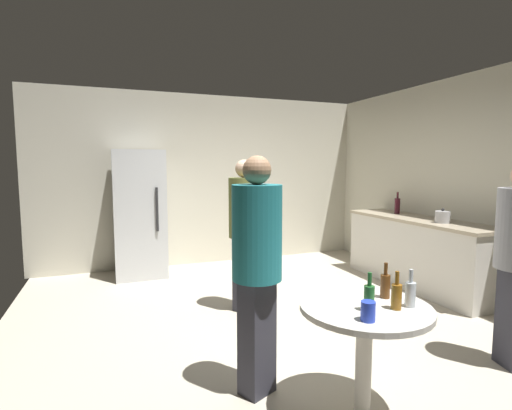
% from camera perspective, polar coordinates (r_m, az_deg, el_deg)
% --- Properties ---
extents(ground_plane, '(5.20, 5.20, 0.10)m').
position_cam_1_polar(ground_plane, '(4.14, 2.31, -17.43)').
color(ground_plane, '#B2A893').
extents(wall_back, '(5.32, 0.06, 2.70)m').
position_cam_1_polar(wall_back, '(6.31, -7.11, 3.67)').
color(wall_back, beige).
rests_on(wall_back, ground_plane).
extents(wall_side_right, '(0.06, 5.20, 2.70)m').
position_cam_1_polar(wall_side_right, '(5.41, 28.92, 2.63)').
color(wall_side_right, beige).
rests_on(wall_side_right, ground_plane).
extents(refrigerator, '(0.70, 0.68, 1.80)m').
position_cam_1_polar(refrigerator, '(5.75, -16.84, -1.25)').
color(refrigerator, silver).
rests_on(refrigerator, ground_plane).
extents(kitchen_counter, '(0.64, 2.21, 0.90)m').
position_cam_1_polar(kitchen_counter, '(5.55, 22.87, -6.40)').
color(kitchen_counter, beige).
rests_on(kitchen_counter, ground_plane).
extents(kettle, '(0.24, 0.17, 0.18)m').
position_cam_1_polar(kettle, '(5.15, 25.88, -1.59)').
color(kettle, '#B2B2B7').
rests_on(kettle, kitchen_counter).
extents(wine_bottle_on_counter, '(0.08, 0.08, 0.31)m').
position_cam_1_polar(wine_bottle_on_counter, '(5.87, 20.14, -0.05)').
color(wine_bottle_on_counter, '#3F141E').
rests_on(wine_bottle_on_counter, kitchen_counter).
extents(foreground_table, '(0.80, 0.80, 0.73)m').
position_cam_1_polar(foreground_table, '(2.57, 15.76, -16.23)').
color(foreground_table, beige).
rests_on(foreground_table, ground_plane).
extents(beer_bottle_amber, '(0.06, 0.06, 0.23)m').
position_cam_1_polar(beer_bottle_amber, '(2.49, 20.03, -12.44)').
color(beer_bottle_amber, '#8C5919').
rests_on(beer_bottle_amber, foreground_table).
extents(beer_bottle_brown, '(0.06, 0.06, 0.23)m').
position_cam_1_polar(beer_bottle_brown, '(2.67, 18.54, -11.15)').
color(beer_bottle_brown, '#593314').
rests_on(beer_bottle_brown, foreground_table).
extents(beer_bottle_green, '(0.06, 0.06, 0.23)m').
position_cam_1_polar(beer_bottle_green, '(2.41, 16.37, -12.91)').
color(beer_bottle_green, '#26662D').
rests_on(beer_bottle_green, foreground_table).
extents(beer_bottle_clear, '(0.06, 0.06, 0.23)m').
position_cam_1_polar(beer_bottle_clear, '(2.56, 21.84, -12.02)').
color(beer_bottle_clear, silver).
rests_on(beer_bottle_clear, foreground_table).
extents(plastic_cup_blue, '(0.08, 0.08, 0.11)m').
position_cam_1_polar(plastic_cup_blue, '(2.28, 16.22, -14.83)').
color(plastic_cup_blue, blue).
rests_on(plastic_cup_blue, foreground_table).
extents(person_in_olive_shirt, '(0.47, 0.47, 1.65)m').
position_cam_1_polar(person_in_olive_shirt, '(4.17, -1.72, -2.72)').
color(person_in_olive_shirt, '#2D2D38').
rests_on(person_in_olive_shirt, ground_plane).
extents(person_in_teal_shirt, '(0.45, 0.45, 1.65)m').
position_cam_1_polar(person_in_teal_shirt, '(2.64, 0.14, -7.75)').
color(person_in_teal_shirt, '#2D2D38').
rests_on(person_in_teal_shirt, ground_plane).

